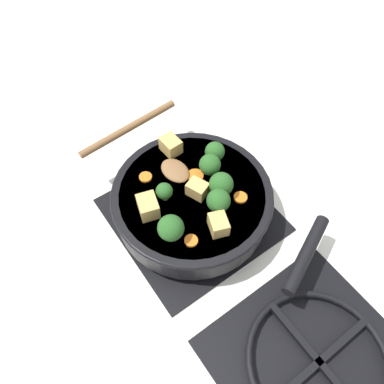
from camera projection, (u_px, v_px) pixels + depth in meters
ground_plane at (192, 215)px, 0.80m from camera, size 2.40×2.40×0.00m
front_burner_grate at (192, 212)px, 0.79m from camera, size 0.31×0.31×0.03m
rear_burner_grate at (317, 363)px, 0.62m from camera, size 0.31×0.31×0.03m
skillet_pan at (193, 200)px, 0.75m from camera, size 0.33×0.42×0.06m
wooden_spoon at (147, 146)px, 0.78m from camera, size 0.24×0.21×0.02m
tofu_cube_center_large at (197, 189)px, 0.71m from camera, size 0.04×0.05×0.03m
tofu_cube_near_handle at (171, 145)px, 0.77m from camera, size 0.04×0.04×0.03m
tofu_cube_east_chunk at (148, 206)px, 0.69m from camera, size 0.05×0.05×0.03m
tofu_cube_west_chunk at (218, 224)px, 0.67m from camera, size 0.04×0.05×0.03m
broccoli_floret_near_spoon at (221, 184)px, 0.70m from camera, size 0.05×0.05×0.05m
broccoli_floret_center_top at (215, 152)px, 0.75m from camera, size 0.04×0.04×0.05m
broccoli_floret_east_rim at (218, 201)px, 0.68m from camera, size 0.04×0.04×0.05m
broccoli_floret_west_rim at (210, 165)px, 0.73m from camera, size 0.04×0.04×0.05m
broccoli_floret_north_edge at (171, 228)px, 0.65m from camera, size 0.05×0.05×0.05m
broccoli_floret_south_cluster at (164, 191)px, 0.70m from camera, size 0.03×0.03×0.04m
carrot_slice_orange_thin at (195, 176)px, 0.74m from camera, size 0.03×0.03×0.01m
carrot_slice_near_center at (191, 241)px, 0.66m from camera, size 0.02×0.02×0.01m
carrot_slice_edge_slice at (240, 197)px, 0.72m from camera, size 0.03×0.03×0.01m
carrot_slice_under_broccoli at (146, 177)px, 0.74m from camera, size 0.03×0.03×0.01m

